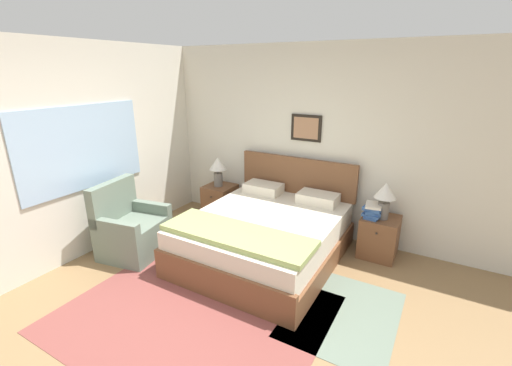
{
  "coord_description": "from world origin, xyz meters",
  "views": [
    {
      "loc": [
        1.63,
        -1.78,
        2.27
      ],
      "look_at": [
        -0.21,
        1.44,
        1.03
      ],
      "focal_mm": 24.0,
      "sensor_mm": 36.0,
      "label": 1
    }
  ],
  "objects_px": {
    "nightstand_near_window": "(220,201)",
    "nightstand_by_door": "(379,237)",
    "table_lamp_near_window": "(218,167)",
    "table_lamp_by_door": "(385,195)",
    "armchair": "(131,230)",
    "bed": "(265,235)"
  },
  "relations": [
    {
      "from": "nightstand_near_window",
      "to": "nightstand_by_door",
      "type": "bearing_deg",
      "value": 0.0
    },
    {
      "from": "table_lamp_near_window",
      "to": "armchair",
      "type": "bearing_deg",
      "value": -101.45
    },
    {
      "from": "table_lamp_near_window",
      "to": "nightstand_near_window",
      "type": "bearing_deg",
      "value": 47.06
    },
    {
      "from": "armchair",
      "to": "nightstand_near_window",
      "type": "relative_size",
      "value": 1.81
    },
    {
      "from": "bed",
      "to": "table_lamp_near_window",
      "type": "height_order",
      "value": "bed"
    },
    {
      "from": "bed",
      "to": "armchair",
      "type": "relative_size",
      "value": 2.11
    },
    {
      "from": "nightstand_near_window",
      "to": "nightstand_by_door",
      "type": "distance_m",
      "value": 2.45
    },
    {
      "from": "nightstand_by_door",
      "to": "table_lamp_near_window",
      "type": "relative_size",
      "value": 1.14
    },
    {
      "from": "table_lamp_near_window",
      "to": "nightstand_by_door",
      "type": "bearing_deg",
      "value": 0.3
    },
    {
      "from": "table_lamp_by_door",
      "to": "armchair",
      "type": "bearing_deg",
      "value": -151.79
    },
    {
      "from": "bed",
      "to": "nightstand_by_door",
      "type": "bearing_deg",
      "value": 31.84
    },
    {
      "from": "table_lamp_by_door",
      "to": "nightstand_by_door",
      "type": "bearing_deg",
      "value": 132.61
    },
    {
      "from": "nightstand_by_door",
      "to": "table_lamp_by_door",
      "type": "bearing_deg",
      "value": -47.39
    },
    {
      "from": "nightstand_by_door",
      "to": "table_lamp_by_door",
      "type": "height_order",
      "value": "table_lamp_by_door"
    },
    {
      "from": "nightstand_near_window",
      "to": "table_lamp_near_window",
      "type": "bearing_deg",
      "value": -132.94
    },
    {
      "from": "nightstand_by_door",
      "to": "table_lamp_near_window",
      "type": "xyz_separation_m",
      "value": [
        -2.46,
        -0.01,
        0.57
      ]
    },
    {
      "from": "bed",
      "to": "table_lamp_by_door",
      "type": "bearing_deg",
      "value": 31.17
    },
    {
      "from": "table_lamp_near_window",
      "to": "bed",
      "type": "bearing_deg",
      "value": -31.17
    },
    {
      "from": "armchair",
      "to": "nightstand_by_door",
      "type": "bearing_deg",
      "value": 108.59
    },
    {
      "from": "armchair",
      "to": "bed",
      "type": "bearing_deg",
      "value": 105.79
    },
    {
      "from": "table_lamp_near_window",
      "to": "table_lamp_by_door",
      "type": "bearing_deg",
      "value": 0.0
    },
    {
      "from": "nightstand_by_door",
      "to": "table_lamp_by_door",
      "type": "relative_size",
      "value": 1.14
    }
  ]
}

